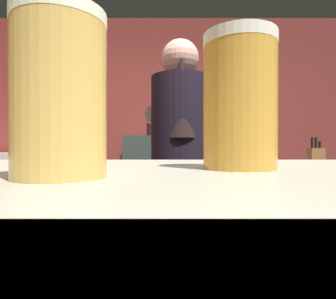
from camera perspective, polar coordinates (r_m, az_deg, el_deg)
The scene contains 11 objects.
wall_back at distance 3.55m, azimuth 1.06°, elevation 4.44°, with size 5.20×0.10×2.70m, color maroon.
prep_counter at distance 2.24m, azimuth 10.95°, elevation -16.55°, with size 2.10×0.60×0.90m, color #533533.
back_shelf at distance 3.30m, azimuth -1.53°, elevation -8.01°, with size 0.80×0.36×1.23m, color #333D39.
bartender at distance 1.66m, azimuth 2.75°, elevation -2.96°, with size 0.43×0.52×1.74m.
knife_block at distance 2.36m, azimuth 27.95°, elevation -2.05°, with size 0.10×0.08×0.28m.
mixing_bowl at distance 2.02m, azimuth -3.18°, elevation -4.69°, with size 0.19×0.19×0.05m, color #D15139.
chefs_knife at distance 2.10m, azimuth 9.95°, elevation -5.10°, with size 0.24×0.03×0.01m, color silver.
pint_glass_near at distance 0.25m, azimuth -20.67°, elevation 10.07°, with size 0.07×0.07×0.13m.
pint_glass_far at distance 0.34m, azimuth 14.52°, elevation 9.24°, with size 0.08×0.08×0.15m.
bottle_soy at distance 3.20m, azimuth -0.75°, elevation 4.29°, with size 0.07×0.07×0.21m.
bottle_olive_oil at distance 3.30m, azimuth -3.58°, elevation 4.20°, with size 0.05×0.05×0.22m.
Camera 1 is at (-0.05, -1.34, 1.11)m, focal length 30.19 mm.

